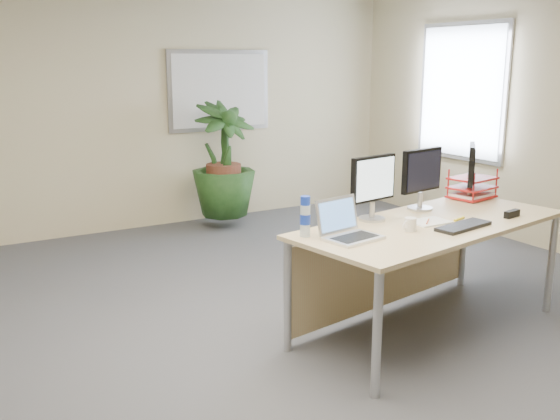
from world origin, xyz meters
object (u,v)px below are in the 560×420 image
monitor_left (373,184)px  monitor_right (422,175)px  desk (418,242)px  floor_plant (223,164)px  laptop (347,228)px

monitor_left → monitor_right: bearing=7.8°
desk → monitor_right: monitor_right is taller
monitor_left → monitor_right: 0.52m
floor_plant → monitor_left: 3.09m
desk → monitor_right: bearing=46.0°
monitor_right → monitor_left: bearing=-172.2°
floor_plant → monitor_left: (-0.29, -3.06, 0.31)m
monitor_right → laptop: bearing=-159.7°
desk → monitor_left: (-0.31, 0.14, 0.43)m
monitor_right → desk: bearing=-134.0°
floor_plant → monitor_right: floor_plant is taller
floor_plant → monitor_left: floor_plant is taller
monitor_right → laptop: 1.02m
monitor_left → laptop: size_ratio=1.18×
monitor_left → monitor_right: size_ratio=0.99×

